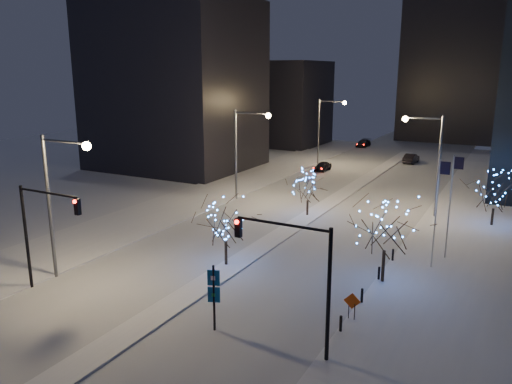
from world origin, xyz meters
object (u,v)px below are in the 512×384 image
Objects in this scene: traffic_signal_east at (299,267)px; holiday_tree_plaza_far at (495,191)px; street_lamp_w_far at (325,123)px; holiday_tree_median_far at (308,188)px; street_lamp_w_mid at (244,143)px; car_near at (323,166)px; car_mid at (411,158)px; wayfinding_sign at (214,291)px; holiday_tree_plaza_near at (386,227)px; construction_sign at (352,303)px; car_far at (363,143)px; holiday_tree_median_near at (226,222)px; traffic_signal_west at (41,223)px; street_lamp_east at (430,152)px; street_lamp_w_near at (58,189)px.

traffic_signal_east is 1.21× the size of holiday_tree_plaza_far.
street_lamp_w_far is 29.17m from holiday_tree_median_far.
street_lamp_w_mid is at bearing 124.51° from traffic_signal_east.
car_mid reaches higher than car_near.
holiday_tree_plaza_near is at bearing 38.24° from wayfinding_sign.
wayfinding_sign is 7.99m from construction_sign.
car_far is 0.93× the size of holiday_tree_median_near.
holiday_tree_median_far is at bearing 89.06° from holiday_tree_median_near.
car_near is at bearing 88.68° from traffic_signal_west.
holiday_tree_median_near is at bearing -117.16° from street_lamp_east.
holiday_tree_median_near is at bearing 41.14° from street_lamp_w_near.
holiday_tree_median_near is at bearing 49.74° from traffic_signal_west.
holiday_tree_plaza_far is (6.10, -0.56, -3.03)m from street_lamp_east.
holiday_tree_plaza_near is at bearing 12.50° from holiday_tree_median_near.
street_lamp_w_mid reaches higher than traffic_signal_west.
car_mid is at bearing 85.27° from holiday_tree_median_far.
car_near is 0.87× the size of car_mid.
wayfinding_sign is (-5.04, 0.00, -2.39)m from traffic_signal_east.
street_lamp_east is 18.35m from holiday_tree_plaza_near.
holiday_tree_plaza_near is 1.03× the size of holiday_tree_plaza_far.
car_mid is at bearing 96.08° from traffic_signal_east.
car_mid is at bearing 78.64° from street_lamp_w_near.
traffic_signal_west is 47.38m from car_near.
car_near is 47.56m from wayfinding_sign.
traffic_signal_west is at bearing -88.79° from car_far.
street_lamp_w_near reaches higher than holiday_tree_median_far.
street_lamp_w_far is 50.50m from construction_sign.
car_near is at bearing 100.27° from holiday_tree_median_near.
street_lamp_w_far is at bearing 109.32° from traffic_signal_east.
holiday_tree_median_near is at bearing -78.80° from street_lamp_w_far.
street_lamp_w_near is 50.00m from street_lamp_w_far.
car_far is (-19.08, 43.34, -5.77)m from street_lamp_east.
street_lamp_east is 31.22m from car_mid.
holiday_tree_plaza_near is 12.77m from wayfinding_sign.
holiday_tree_median_far is (8.68, 22.38, -3.58)m from street_lamp_w_near.
street_lamp_east is at bearing 62.84° from holiday_tree_median_near.
holiday_tree_plaza_near is 3.66× the size of construction_sign.
street_lamp_w_far reaches higher than holiday_tree_plaza_far.
traffic_signal_east is 4.31× the size of construction_sign.
street_lamp_w_far reaches higher than traffic_signal_west.
car_mid is at bearing -48.48° from car_far.
street_lamp_w_mid reaches higher than holiday_tree_plaza_far.
traffic_signal_west is 1.21× the size of holiday_tree_plaza_far.
traffic_signal_west is at bearing -89.45° from street_lamp_w_far.
car_mid is 58.82m from wayfinding_sign.
holiday_tree_median_far is 1.11× the size of wayfinding_sign.
traffic_signal_east is (-1.14, -29.00, -1.69)m from street_lamp_east.
holiday_tree_plaza_near is (11.00, 2.44, 0.62)m from holiday_tree_median_near.
street_lamp_w_far is 7.73m from car_near.
wayfinding_sign is at bearing -75.87° from street_lamp_w_far.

